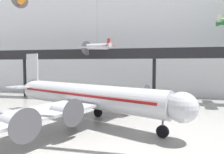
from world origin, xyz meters
The scene contains 4 objects.
hangar_back_wall centered at (0.00, 37.46, 13.46)m, with size 140.00×3.00×26.91m.
mezzanine_walkway centered at (0.00, 28.84, 9.10)m, with size 110.00×3.20×10.79m.
airliner_silver_main centered at (-9.20, 12.88, 3.35)m, with size 27.81×32.68×9.36m.
suspended_plane_silver_racer centered at (-10.91, 25.32, 11.05)m, with size 6.95×7.78×12.01m.
Camera 1 is at (0.03, -12.36, 7.57)m, focal length 32.00 mm.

